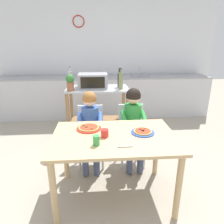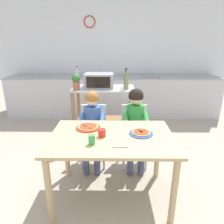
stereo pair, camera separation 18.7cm
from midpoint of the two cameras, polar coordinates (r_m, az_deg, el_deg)
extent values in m
plane|color=#A89E8C|center=(3.46, -2.73, -9.03)|extent=(12.12, 12.12, 0.00)
cube|color=silver|center=(4.94, -3.69, 15.76)|extent=(5.26, 0.12, 2.70)
torus|color=red|center=(4.90, -10.66, 23.87)|extent=(0.26, 0.02, 0.26)
cube|color=silver|center=(4.67, -3.38, 4.26)|extent=(4.74, 0.60, 0.88)
cube|color=#9E9EA3|center=(4.58, -3.49, 9.75)|extent=(4.74, 0.60, 0.03)
cube|color=gray|center=(4.66, 6.90, 9.98)|extent=(0.40, 0.33, 0.02)
cylinder|color=#B7BABF|center=(4.77, 6.67, 11.42)|extent=(0.02, 0.02, 0.20)
cube|color=#B7BABF|center=(3.36, -5.74, 6.61)|extent=(1.03, 0.59, 0.02)
cube|color=olive|center=(3.53, -5.44, -2.70)|extent=(0.95, 0.54, 0.02)
cube|color=olive|center=(3.30, -13.82, -2.46)|extent=(0.05, 0.05, 0.89)
cube|color=olive|center=(3.27, 2.75, -2.07)|extent=(0.05, 0.05, 0.89)
cube|color=olive|center=(3.77, -12.65, 0.35)|extent=(0.05, 0.05, 0.89)
cube|color=olive|center=(3.75, 1.81, 0.71)|extent=(0.05, 0.05, 0.89)
cube|color=#999BA0|center=(3.37, -7.04, 8.78)|extent=(0.47, 0.35, 0.23)
cube|color=black|center=(3.19, -7.17, 8.21)|extent=(0.38, 0.01, 0.17)
cylinder|color=black|center=(3.20, -4.15, 7.07)|extent=(0.02, 0.01, 0.02)
cylinder|color=olive|center=(3.22, 0.81, 8.80)|extent=(0.07, 0.07, 0.27)
cylinder|color=olive|center=(3.20, 0.82, 11.63)|extent=(0.03, 0.03, 0.06)
cylinder|color=black|center=(3.19, 0.83, 12.23)|extent=(0.03, 0.03, 0.01)
cylinder|color=black|center=(3.38, 0.45, 8.89)|extent=(0.05, 0.05, 0.22)
cylinder|color=black|center=(3.36, 0.46, 11.43)|extent=(0.02, 0.02, 0.08)
cylinder|color=black|center=(3.35, 0.46, 12.20)|extent=(0.03, 0.03, 0.01)
cylinder|color=#ADB7B2|center=(3.55, -13.20, 9.12)|extent=(0.08, 0.08, 0.25)
cylinder|color=#ADB7B2|center=(3.53, -13.39, 11.65)|extent=(0.03, 0.03, 0.07)
cylinder|color=black|center=(3.53, -13.44, 12.28)|extent=(0.03, 0.03, 0.01)
cylinder|color=#9E5B3D|center=(3.20, -13.34, 7.03)|extent=(0.11, 0.11, 0.14)
sphere|color=#337533|center=(3.18, -13.50, 9.10)|extent=(0.13, 0.13, 0.13)
cube|color=tan|center=(2.05, -1.99, -7.13)|extent=(1.25, 0.84, 0.03)
cylinder|color=tan|center=(2.01, -18.89, -21.31)|extent=(0.06, 0.06, 0.70)
cylinder|color=tan|center=(2.05, 15.67, -20.06)|extent=(0.06, 0.06, 0.70)
cylinder|color=tan|center=(2.59, -15.11, -11.14)|extent=(0.06, 0.06, 0.70)
cylinder|color=tan|center=(2.62, 10.43, -10.39)|extent=(0.06, 0.06, 0.70)
cube|color=silver|center=(2.75, -7.96, -6.66)|extent=(0.36, 0.36, 0.04)
cube|color=silver|center=(2.82, -7.96, -1.77)|extent=(0.34, 0.03, 0.38)
cylinder|color=silver|center=(2.72, -4.70, -12.15)|extent=(0.03, 0.03, 0.42)
cylinder|color=silver|center=(2.74, -11.13, -12.22)|extent=(0.03, 0.03, 0.42)
cylinder|color=silver|center=(2.98, -4.69, -9.18)|extent=(0.03, 0.03, 0.42)
cylinder|color=silver|center=(3.00, -10.51, -9.26)|extent=(0.03, 0.03, 0.42)
cube|color=silver|center=(2.77, 3.76, -6.29)|extent=(0.36, 0.36, 0.04)
cube|color=silver|center=(2.85, 3.40, -1.45)|extent=(0.34, 0.03, 0.38)
cylinder|color=silver|center=(2.77, 7.24, -11.59)|extent=(0.03, 0.03, 0.42)
cylinder|color=silver|center=(2.73, 0.91, -11.93)|extent=(0.03, 0.03, 0.42)
cylinder|color=silver|center=(3.03, 6.12, -8.73)|extent=(0.03, 0.03, 0.42)
cylinder|color=silver|center=(2.99, 0.38, -8.99)|extent=(0.03, 0.03, 0.42)
cube|color=#424C6B|center=(2.60, -6.63, -7.16)|extent=(0.10, 0.30, 0.10)
cylinder|color=#424C6B|center=(2.61, -6.52, -13.17)|extent=(0.08, 0.08, 0.44)
cube|color=#424C6B|center=(2.61, -9.72, -7.21)|extent=(0.10, 0.30, 0.10)
cylinder|color=#424C6B|center=(2.62, -9.67, -13.19)|extent=(0.08, 0.08, 0.44)
cylinder|color=#3D60A8|center=(2.55, -5.43, -2.32)|extent=(0.06, 0.26, 0.15)
cylinder|color=#3D60A8|center=(2.57, -11.24, -2.45)|extent=(0.06, 0.26, 0.15)
cylinder|color=#3D60A8|center=(2.66, -8.18, -2.34)|extent=(0.22, 0.22, 0.36)
sphere|color=beige|center=(2.58, -8.47, 3.47)|extent=(0.18, 0.18, 0.18)
sphere|color=#9E6633|center=(2.57, -8.48, 3.81)|extent=(0.18, 0.18, 0.18)
cube|color=#424C6B|center=(2.64, 5.71, -6.72)|extent=(0.10, 0.30, 0.10)
cylinder|color=#424C6B|center=(2.64, 6.03, -12.64)|extent=(0.08, 0.08, 0.44)
cube|color=#424C6B|center=(2.62, 2.68, -6.85)|extent=(0.10, 0.30, 0.10)
cylinder|color=#424C6B|center=(2.62, 2.94, -12.81)|extent=(0.08, 0.08, 0.44)
cylinder|color=green|center=(2.60, 7.03, -1.70)|extent=(0.06, 0.26, 0.15)
cylinder|color=green|center=(2.56, 1.31, -1.87)|extent=(0.06, 0.26, 0.15)
cylinder|color=green|center=(2.68, 3.86, -1.80)|extent=(0.22, 0.22, 0.38)
sphere|color=beige|center=(2.59, 4.01, 4.28)|extent=(0.18, 0.18, 0.18)
sphere|color=black|center=(2.59, 4.01, 4.64)|extent=(0.19, 0.19, 0.19)
cylinder|color=red|center=(2.22, -8.96, -4.66)|extent=(0.27, 0.27, 0.01)
cylinder|color=tan|center=(2.21, -8.97, -4.38)|extent=(0.23, 0.23, 0.01)
cylinder|color=#B23D23|center=(2.21, -8.98, -4.19)|extent=(0.19, 0.19, 0.00)
cylinder|color=#563319|center=(2.20, -9.70, -4.21)|extent=(0.04, 0.04, 0.01)
cylinder|color=#563319|center=(2.15, -8.25, -4.76)|extent=(0.03, 0.03, 0.01)
cylinder|color=#563319|center=(2.25, -10.41, -3.78)|extent=(0.03, 0.03, 0.01)
cylinder|color=#3356B7|center=(2.11, 6.18, -5.80)|extent=(0.24, 0.24, 0.01)
cylinder|color=tan|center=(2.11, 6.19, -5.50)|extent=(0.19, 0.19, 0.01)
cylinder|color=#B23D23|center=(2.10, 6.20, -5.30)|extent=(0.16, 0.16, 0.00)
cylinder|color=maroon|center=(2.15, 6.92, -4.71)|extent=(0.02, 0.02, 0.01)
cylinder|color=maroon|center=(2.09, 6.28, -5.30)|extent=(0.03, 0.03, 0.01)
cylinder|color=#563319|center=(2.10, 6.20, -5.26)|extent=(0.03, 0.03, 0.01)
cylinder|color=#563319|center=(2.13, 5.50, -4.87)|extent=(0.03, 0.03, 0.01)
cylinder|color=green|center=(1.86, -7.37, -8.00)|extent=(0.06, 0.06, 0.09)
cylinder|color=red|center=(2.01, -4.77, -6.02)|extent=(0.08, 0.08, 0.08)
cylinder|color=#B7BABF|center=(1.83, 0.81, -9.84)|extent=(0.14, 0.02, 0.01)
camera|label=1|loc=(0.09, -92.36, -0.81)|focal=32.33mm
camera|label=2|loc=(0.09, 87.64, 0.81)|focal=32.33mm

